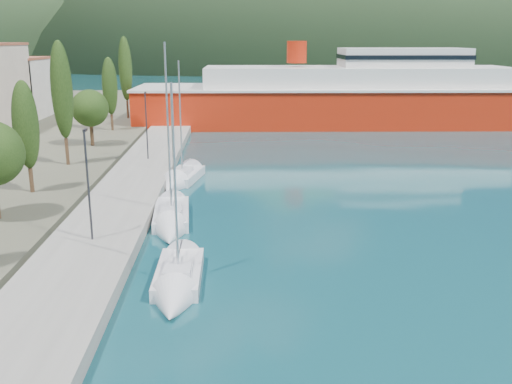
{
  "coord_description": "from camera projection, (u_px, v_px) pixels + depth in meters",
  "views": [
    {
      "loc": [
        -1.24,
        -15.51,
        11.46
      ],
      "look_at": [
        0.0,
        14.0,
        3.5
      ],
      "focal_mm": 40.0,
      "sensor_mm": 36.0,
      "label": 1
    }
  ],
  "objects": [
    {
      "name": "sailboat_near",
      "position": [
        176.0,
        290.0,
        26.22
      ],
      "size": [
        2.18,
        7.28,
        10.45
      ],
      "color": "silver",
      "rests_on": "ground"
    },
    {
      "name": "lamp_posts",
      "position": [
        84.0,
        185.0,
        29.79
      ],
      "size": [
        0.15,
        46.3,
        6.06
      ],
      "color": "#2D2D33",
      "rests_on": "quay"
    },
    {
      "name": "ferry",
      "position": [
        358.0,
        99.0,
        77.42
      ],
      "size": [
        59.62,
        14.12,
        11.78
      ],
      "color": "red",
      "rests_on": "ground"
    },
    {
      "name": "sailboat_far",
      "position": [
        177.0,
        182.0,
        45.99
      ],
      "size": [
        3.79,
        7.62,
        10.72
      ],
      "color": "silver",
      "rests_on": "ground"
    },
    {
      "name": "tree_row",
      "position": [
        52.0,
        111.0,
        46.1
      ],
      "size": [
        3.99,
        63.5,
        11.11
      ],
      "color": "#47301E",
      "rests_on": "land_strip"
    },
    {
      "name": "ground",
      "position": [
        237.0,
        89.0,
        133.76
      ],
      "size": [
        1400.0,
        1400.0,
        0.0
      ],
      "primitive_type": "plane",
      "color": "#124750"
    },
    {
      "name": "quay",
      "position": [
        129.0,
        192.0,
        42.61
      ],
      "size": [
        5.0,
        88.0,
        0.8
      ],
      "primitive_type": "cube",
      "color": "gray",
      "rests_on": "ground"
    },
    {
      "name": "sailboat_mid",
      "position": [
        171.0,
        224.0,
        35.4
      ],
      "size": [
        2.83,
        8.58,
        12.15
      ],
      "color": "silver",
      "rests_on": "ground"
    }
  ]
}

